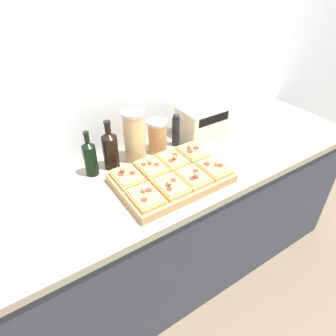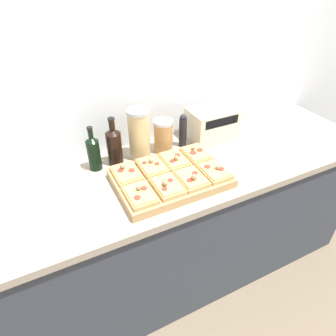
% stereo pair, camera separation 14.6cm
% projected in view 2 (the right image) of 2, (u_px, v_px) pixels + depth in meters
% --- Properties ---
extents(ground_plane, '(12.00, 12.00, 0.00)m').
position_uv_depth(ground_plane, '(178.00, 320.00, 1.80)').
color(ground_plane, brown).
extents(wall_back, '(6.00, 0.06, 2.50)m').
position_uv_depth(wall_back, '(122.00, 82.00, 1.56)').
color(wall_back, silver).
rests_on(wall_back, ground_plane).
extents(kitchen_counter, '(2.63, 0.67, 0.88)m').
position_uv_depth(kitchen_counter, '(154.00, 234.00, 1.78)').
color(kitchen_counter, '#333842').
rests_on(kitchen_counter, ground_plane).
extents(cutting_board, '(0.54, 0.36, 0.04)m').
position_uv_depth(cutting_board, '(171.00, 178.00, 1.46)').
color(cutting_board, tan).
rests_on(cutting_board, kitchen_counter).
extents(pizza_slice_back_left, '(0.12, 0.16, 0.05)m').
position_uv_depth(pizza_slice_back_left, '(126.00, 173.00, 1.44)').
color(pizza_slice_back_left, tan).
rests_on(pizza_slice_back_left, cutting_board).
extents(pizza_slice_back_midleft, '(0.12, 0.16, 0.05)m').
position_uv_depth(pizza_slice_back_midleft, '(151.00, 166.00, 1.48)').
color(pizza_slice_back_midleft, tan).
rests_on(pizza_slice_back_midleft, cutting_board).
extents(pizza_slice_back_midright, '(0.12, 0.16, 0.05)m').
position_uv_depth(pizza_slice_back_midright, '(174.00, 160.00, 1.53)').
color(pizza_slice_back_midright, tan).
rests_on(pizza_slice_back_midright, cutting_board).
extents(pizza_slice_back_right, '(0.12, 0.16, 0.05)m').
position_uv_depth(pizza_slice_back_right, '(196.00, 154.00, 1.58)').
color(pizza_slice_back_right, tan).
rests_on(pizza_slice_back_right, cutting_board).
extents(pizza_slice_front_left, '(0.12, 0.16, 0.05)m').
position_uv_depth(pizza_slice_front_left, '(140.00, 194.00, 1.31)').
color(pizza_slice_front_left, tan).
rests_on(pizza_slice_front_left, cutting_board).
extents(pizza_slice_front_midleft, '(0.12, 0.16, 0.06)m').
position_uv_depth(pizza_slice_front_midleft, '(167.00, 186.00, 1.36)').
color(pizza_slice_front_midleft, tan).
rests_on(pizza_slice_front_midleft, cutting_board).
extents(pizza_slice_front_midright, '(0.12, 0.16, 0.06)m').
position_uv_depth(pizza_slice_front_midright, '(192.00, 178.00, 1.40)').
color(pizza_slice_front_midright, tan).
rests_on(pizza_slice_front_midright, cutting_board).
extents(pizza_slice_front_right, '(0.12, 0.16, 0.05)m').
position_uv_depth(pizza_slice_front_right, '(215.00, 171.00, 1.45)').
color(pizza_slice_front_right, tan).
rests_on(pizza_slice_front_right, cutting_board).
extents(olive_oil_bottle, '(0.07, 0.07, 0.24)m').
position_uv_depth(olive_oil_bottle, '(94.00, 152.00, 1.51)').
color(olive_oil_bottle, black).
rests_on(olive_oil_bottle, kitchen_counter).
extents(wine_bottle, '(0.08, 0.08, 0.27)m').
position_uv_depth(wine_bottle, '(114.00, 146.00, 1.55)').
color(wine_bottle, black).
rests_on(wine_bottle, kitchen_counter).
extents(grain_jar_tall, '(0.12, 0.12, 0.28)m').
position_uv_depth(grain_jar_tall, '(139.00, 134.00, 1.58)').
color(grain_jar_tall, tan).
rests_on(grain_jar_tall, kitchen_counter).
extents(grain_jar_short, '(0.11, 0.11, 0.19)m').
position_uv_depth(grain_jar_short, '(163.00, 136.00, 1.66)').
color(grain_jar_short, '#AD7F4C').
rests_on(grain_jar_short, kitchen_counter).
extents(pepper_mill, '(0.04, 0.04, 0.20)m').
position_uv_depth(pepper_mill, '(183.00, 131.00, 1.70)').
color(pepper_mill, black).
rests_on(pepper_mill, kitchen_counter).
extents(toaster_oven, '(0.30, 0.20, 0.19)m').
position_uv_depth(toaster_oven, '(212.00, 124.00, 1.77)').
color(toaster_oven, beige).
rests_on(toaster_oven, kitchen_counter).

